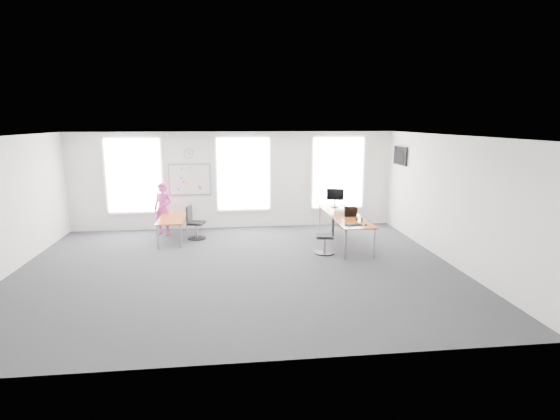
{
  "coord_description": "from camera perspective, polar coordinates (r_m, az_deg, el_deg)",
  "views": [
    {
      "loc": [
        -0.15,
        -9.57,
        3.32
      ],
      "look_at": [
        1.12,
        1.2,
        1.1
      ],
      "focal_mm": 28.0,
      "sensor_mm": 36.0,
      "label": 1
    }
  ],
  "objects": [
    {
      "name": "whiteboard",
      "position": [
        13.7,
        -11.71,
        3.91
      ],
      "size": [
        1.2,
        0.03,
        0.9
      ],
      "primitive_type": "cube",
      "color": "silver",
      "rests_on": "wall_back"
    },
    {
      "name": "desk_right",
      "position": [
        12.18,
        8.39,
        -0.87
      ],
      "size": [
        0.84,
        3.17,
        0.77
      ],
      "color": "#BB4E1B",
      "rests_on": "ground"
    },
    {
      "name": "headphones",
      "position": [
        11.55,
        10.29,
        -1.12
      ],
      "size": [
        0.18,
        0.09,
        0.1
      ],
      "rotation": [
        0.0,
        0.0,
        -0.14
      ],
      "color": "black",
      "rests_on": "desk_right"
    },
    {
      "name": "wall_front",
      "position": [
        5.86,
        -4.93,
        -6.56
      ],
      "size": [
        10.0,
        0.0,
        10.0
      ],
      "primitive_type": "plane",
      "rotation": [
        -1.57,
        0.0,
        0.0
      ],
      "color": "white",
      "rests_on": "ground"
    },
    {
      "name": "window_right",
      "position": [
        14.06,
        7.56,
        4.85
      ],
      "size": [
        1.6,
        0.06,
        2.2
      ],
      "primitive_type": "cube",
      "color": "silver",
      "rests_on": "wall_back"
    },
    {
      "name": "wall_clock",
      "position": [
        13.62,
        -11.85,
        7.24
      ],
      "size": [
        0.3,
        0.04,
        0.3
      ],
      "primitive_type": "cylinder",
      "rotation": [
        1.57,
        0.0,
        0.0
      ],
      "color": "gray",
      "rests_on": "wall_back"
    },
    {
      "name": "desk_left",
      "position": [
        12.66,
        -13.86,
        -1.15
      ],
      "size": [
        0.73,
        1.81,
        0.66
      ],
      "color": "#BB4E1B",
      "rests_on": "ground"
    },
    {
      "name": "paper_stack",
      "position": [
        12.31,
        7.86,
        -0.24
      ],
      "size": [
        0.35,
        0.29,
        0.11
      ],
      "primitive_type": "cube",
      "rotation": [
        0.0,
        0.0,
        -0.22
      ],
      "color": "beige",
      "rests_on": "desk_right"
    },
    {
      "name": "wall_back",
      "position": [
        13.69,
        -6.04,
        3.87
      ],
      "size": [
        10.0,
        0.0,
        10.0
      ],
      "primitive_type": "plane",
      "rotation": [
        1.57,
        0.0,
        0.0
      ],
      "color": "white",
      "rests_on": "ground"
    },
    {
      "name": "chair_left",
      "position": [
        12.7,
        -11.11,
        -1.85
      ],
      "size": [
        0.53,
        0.53,
        0.96
      ],
      "rotation": [
        0.0,
        0.0,
        1.31
      ],
      "color": "black",
      "rests_on": "ground"
    },
    {
      "name": "person",
      "position": [
        13.28,
        -15.04,
        0.12
      ],
      "size": [
        0.66,
        0.56,
        1.55
      ],
      "primitive_type": "imported",
      "rotation": [
        0.0,
        0.0,
        -0.38
      ],
      "color": "#CE3390",
      "rests_on": "ground"
    },
    {
      "name": "wall_right",
      "position": [
        11.02,
        21.28,
        1.27
      ],
      "size": [
        0.0,
        10.0,
        10.0
      ],
      "primitive_type": "plane",
      "rotation": [
        1.57,
        0.0,
        -1.57
      ],
      "color": "white",
      "rests_on": "ground"
    },
    {
      "name": "window_mid",
      "position": [
        13.64,
        -4.79,
        4.71
      ],
      "size": [
        1.6,
        0.06,
        2.2
      ],
      "primitive_type": "cube",
      "color": "silver",
      "rests_on": "wall_back"
    },
    {
      "name": "monitor",
      "position": [
        13.13,
        7.21,
        1.8
      ],
      "size": [
        0.49,
        0.22,
        0.57
      ],
      "rotation": [
        0.0,
        0.0,
        -0.34
      ],
      "color": "black",
      "rests_on": "desk_right"
    },
    {
      "name": "mouse",
      "position": [
        11.03,
        11.09,
        -1.89
      ],
      "size": [
        0.09,
        0.13,
        0.04
      ],
      "primitive_type": "ellipsoid",
      "rotation": [
        0.0,
        0.0,
        0.09
      ],
      "color": "black",
      "rests_on": "desk_right"
    },
    {
      "name": "lens_cap",
      "position": [
        11.32,
        10.21,
        -1.61
      ],
      "size": [
        0.08,
        0.08,
        0.01
      ],
      "primitive_type": "cylinder",
      "rotation": [
        0.0,
        0.0,
        -0.16
      ],
      "color": "black",
      "rests_on": "desk_right"
    },
    {
      "name": "chair_right",
      "position": [
        11.13,
        6.17,
        -3.62
      ],
      "size": [
        0.51,
        0.5,
        0.94
      ],
      "rotation": [
        0.0,
        0.0,
        -1.76
      ],
      "color": "black",
      "rests_on": "ground"
    },
    {
      "name": "keyboard",
      "position": [
        11.02,
        9.61,
        -1.91
      ],
      "size": [
        0.45,
        0.25,
        0.02
      ],
      "primitive_type": "cube",
      "rotation": [
        0.0,
        0.0,
        0.24
      ],
      "color": "black",
      "rests_on": "desk_right"
    },
    {
      "name": "window_left",
      "position": [
        13.93,
        -18.53,
        4.29
      ],
      "size": [
        1.6,
        0.06,
        2.2
      ],
      "primitive_type": "cube",
      "color": "silver",
      "rests_on": "wall_back"
    },
    {
      "name": "floor",
      "position": [
        10.13,
        -5.54,
        -7.62
      ],
      "size": [
        10.0,
        10.0,
        0.0
      ],
      "primitive_type": "plane",
      "color": "#28282D",
      "rests_on": "ground"
    },
    {
      "name": "ceiling",
      "position": [
        9.57,
        -5.89,
        9.6
      ],
      "size": [
        10.0,
        10.0,
        0.0
      ],
      "primitive_type": "plane",
      "rotation": [
        3.14,
        0.0,
        0.0
      ],
      "color": "silver",
      "rests_on": "ground"
    },
    {
      "name": "tv",
      "position": [
        13.6,
        15.44,
        6.86
      ],
      "size": [
        0.06,
        0.9,
        0.55
      ],
      "primitive_type": "cube",
      "color": "black",
      "rests_on": "wall_right"
    },
    {
      "name": "laptop_sleeve",
      "position": [
        11.93,
        9.24,
        -0.24
      ],
      "size": [
        0.34,
        0.19,
        0.28
      ],
      "rotation": [
        0.0,
        0.0,
        0.02
      ],
      "color": "black",
      "rests_on": "desk_right"
    }
  ]
}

